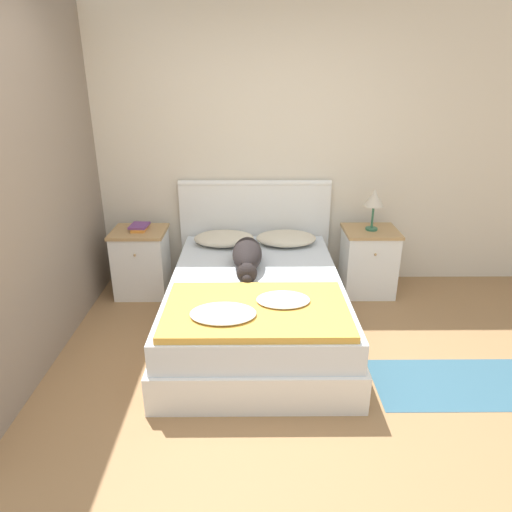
{
  "coord_description": "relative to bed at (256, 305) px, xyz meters",
  "views": [
    {
      "loc": [
        -0.0,
        -2.21,
        1.97
      ],
      "look_at": [
        0.02,
        1.23,
        0.59
      ],
      "focal_mm": 32.0,
      "sensor_mm": 36.0,
      "label": 1
    }
  ],
  "objects": [
    {
      "name": "nightstand_left",
      "position": [
        -1.07,
        0.73,
        0.08
      ],
      "size": [
        0.49,
        0.45,
        0.63
      ],
      "color": "white",
      "rests_on": "ground_plane"
    },
    {
      "name": "bed",
      "position": [
        0.0,
        0.0,
        0.0
      ],
      "size": [
        1.38,
        2.01,
        0.49
      ],
      "color": "white",
      "rests_on": "ground_plane"
    },
    {
      "name": "headboard",
      "position": [
        0.0,
        1.03,
        0.3
      ],
      "size": [
        1.46,
        0.06,
        1.03
      ],
      "color": "white",
      "rests_on": "ground_plane"
    },
    {
      "name": "dog",
      "position": [
        -0.07,
        0.21,
        0.35
      ],
      "size": [
        0.24,
        0.81,
        0.21
      ],
      "color": "black",
      "rests_on": "bed"
    },
    {
      "name": "table_lamp",
      "position": [
        1.07,
        0.73,
        0.68
      ],
      "size": [
        0.18,
        0.18,
        0.38
      ],
      "color": "#336B4C",
      "rests_on": "nightstand_right"
    },
    {
      "name": "pillow_left",
      "position": [
        -0.29,
        0.75,
        0.3
      ],
      "size": [
        0.56,
        0.4,
        0.11
      ],
      "color": "beige",
      "rests_on": "bed"
    },
    {
      "name": "nightstand_right",
      "position": [
        1.07,
        0.73,
        0.08
      ],
      "size": [
        0.49,
        0.45,
        0.63
      ],
      "color": "white",
      "rests_on": "ground_plane"
    },
    {
      "name": "wall_back",
      "position": [
        -0.02,
        1.1,
        1.04
      ],
      "size": [
        9.0,
        0.06,
        2.55
      ],
      "color": "beige",
      "rests_on": "ground_plane"
    },
    {
      "name": "book_stack",
      "position": [
        -1.07,
        0.76,
        0.42
      ],
      "size": [
        0.17,
        0.22,
        0.05
      ],
      "color": "orange",
      "rests_on": "nightstand_left"
    },
    {
      "name": "rug",
      "position": [
        1.44,
        -0.69,
        -0.24
      ],
      "size": [
        1.27,
        0.56,
        0.0
      ],
      "color": "#335B70",
      "rests_on": "ground_plane"
    },
    {
      "name": "wall_side_left",
      "position": [
        -1.52,
        0.02,
        1.04
      ],
      "size": [
        0.06,
        3.1,
        2.55
      ],
      "color": "gray",
      "rests_on": "ground_plane"
    },
    {
      "name": "quilt",
      "position": [
        -0.01,
        -0.58,
        0.28
      ],
      "size": [
        1.22,
        0.77,
        0.08
      ],
      "color": "gold",
      "rests_on": "bed"
    },
    {
      "name": "pillow_right",
      "position": [
        0.29,
        0.75,
        0.3
      ],
      "size": [
        0.56,
        0.4,
        0.11
      ],
      "color": "beige",
      "rests_on": "bed"
    },
    {
      "name": "ground_plane",
      "position": [
        -0.02,
        -1.03,
        -0.24
      ],
      "size": [
        16.0,
        16.0,
        0.0
      ],
      "primitive_type": "plane",
      "color": "#997047"
    }
  ]
}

